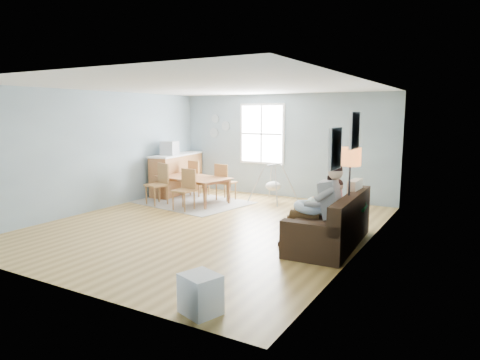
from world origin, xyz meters
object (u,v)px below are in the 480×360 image
Objects in this scene: storage_cube at (200,294)px; floor_lamp at (350,165)px; monitor at (169,148)px; father at (320,203)px; chair_nw at (197,176)px; counter at (177,173)px; dining_table at (192,190)px; sofa at (332,227)px; baby_swing at (273,185)px; chair_sw at (160,181)px; chair_ne at (224,180)px; chair_se at (186,187)px; toddler at (332,199)px.

floor_lamp is at bearing 76.54° from storage_cube.
monitor is at bearing 131.61° from storage_cube.
father reaches higher than chair_nw.
storage_cube is at bearing -49.97° from counter.
dining_table is at bearing 153.72° from father.
floor_lamp is at bearing -24.36° from counter.
sofa is 3.61m from baby_swing.
storage_cube is at bearing -103.46° from floor_lamp.
floor_lamp is 1.66× the size of chair_sw.
chair_ne is (-3.54, 2.22, 0.23)m from sofa.
chair_nw is (-3.99, 5.54, 0.33)m from storage_cube.
chair_sw is at bearing 134.48° from storage_cube.
monitor is (-1.62, -0.13, 0.74)m from chair_ne.
counter is (-1.45, 1.52, 0.03)m from chair_se.
father is 5.60m from monitor.
counter reaches higher than chair_sw.
father is at bearing -142.49° from floor_lamp.
chair_nw is at bearing 153.66° from toddler.
chair_nw is (-4.48, 2.37, 0.24)m from sofa.
counter reaches higher than baby_swing.
floor_lamp is at bearing -13.38° from chair_se.
toddler is at bearing -11.34° from chair_se.
chair_sw reaches higher than chair_nw.
dining_table is 0.84m from chair_ne.
chair_sw is 1.46m from counter.
father is 3.26× the size of monitor.
dining_table is at bearing -62.99° from chair_nw.
floor_lamp reaches higher than storage_cube.
storage_cube is 6.17m from baby_swing.
monitor is 2.96m from baby_swing.
chair_se is 0.97× the size of chair_nw.
monitor reaches higher than chair_se.
dining_table is 1.38m from counter.
father reaches higher than counter.
chair_nw is at bearing 153.21° from floor_lamp.
toddler is 4.30m from dining_table.
monitor is (-5.07, 1.89, 0.54)m from toddler.
floor_lamp is at bearing -32.13° from toddler.
floor_lamp is at bearing -21.27° from monitor.
sofa is 1.21× the size of dining_table.
dining_table is (-3.99, 1.97, -0.44)m from father.
counter is at bearing 153.85° from dining_table.
floor_lamp is 1.77× the size of chair_se.
chair_sw is at bearing 167.25° from floor_lamp.
chair_nw is at bearing -6.58° from counter.
storage_cube is 0.50× the size of chair_sw.
father reaches higher than chair_ne.
baby_swing is (2.77, 0.61, -0.86)m from monitor.
chair_se is at bearing -39.62° from monitor.
floor_lamp reaches higher than sofa.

